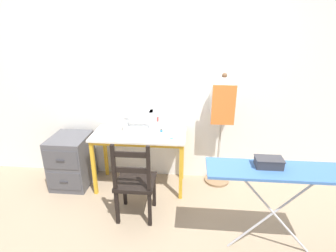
{
  "coord_description": "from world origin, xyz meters",
  "views": [
    {
      "loc": [
        0.61,
        -2.61,
        1.95
      ],
      "look_at": [
        0.35,
        0.24,
        0.85
      ],
      "focal_mm": 28.0,
      "sensor_mm": 36.0,
      "label": 1
    }
  ],
  "objects": [
    {
      "name": "ironing_board",
      "position": [
        1.36,
        -0.66,
        0.8
      ],
      "size": [
        1.21,
        0.33,
        0.86
      ],
      "color": "#3D6BAD",
      "rests_on": "ground_plane"
    },
    {
      "name": "wall_back",
      "position": [
        0.0,
        0.59,
        1.27
      ],
      "size": [
        10.0,
        0.05,
        2.55
      ],
      "color": "silver",
      "rests_on": "ground_plane"
    },
    {
      "name": "storage_box",
      "position": [
        1.27,
        -0.63,
        0.89
      ],
      "size": [
        0.23,
        0.14,
        0.08
      ],
      "color": "#333338",
      "rests_on": "ironing_board"
    },
    {
      "name": "sewing_machine",
      "position": [
        0.04,
        0.3,
        0.86
      ],
      "size": [
        0.41,
        0.17,
        0.3
      ],
      "color": "white",
      "rests_on": "sewing_table"
    },
    {
      "name": "ground_plane",
      "position": [
        0.0,
        0.0,
        0.0
      ],
      "size": [
        14.0,
        14.0,
        0.0
      ],
      "primitive_type": "plane",
      "color": "gray"
    },
    {
      "name": "fabric_bowl",
      "position": [
        -0.42,
        0.17,
        0.76
      ],
      "size": [
        0.17,
        0.17,
        0.05
      ],
      "color": "silver",
      "rests_on": "sewing_table"
    },
    {
      "name": "sewing_table",
      "position": [
        0.0,
        0.25,
        0.64
      ],
      "size": [
        1.12,
        0.53,
        0.73
      ],
      "color": "silver",
      "rests_on": "ground_plane"
    },
    {
      "name": "filing_cabinet",
      "position": [
        -0.89,
        0.25,
        0.33
      ],
      "size": [
        0.45,
        0.54,
        0.66
      ],
      "color": "#4C4C51",
      "rests_on": "ground_plane"
    },
    {
      "name": "scissors",
      "position": [
        0.42,
        0.18,
        0.73
      ],
      "size": [
        0.1,
        0.13,
        0.01
      ],
      "color": "silver",
      "rests_on": "sewing_table"
    },
    {
      "name": "dress_form",
      "position": [
        0.99,
        0.45,
        1.04
      ],
      "size": [
        0.32,
        0.32,
        1.44
      ],
      "color": "#846647",
      "rests_on": "ground_plane"
    },
    {
      "name": "thread_spool_near_machine",
      "position": [
        0.26,
        0.33,
        0.75
      ],
      "size": [
        0.04,
        0.04,
        0.04
      ],
      "color": "#2875C1",
      "rests_on": "sewing_table"
    },
    {
      "name": "wooden_chair",
      "position": [
        0.06,
        -0.32,
        0.42
      ],
      "size": [
        0.4,
        0.38,
        0.91
      ],
      "color": "black",
      "rests_on": "ground_plane"
    }
  ]
}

